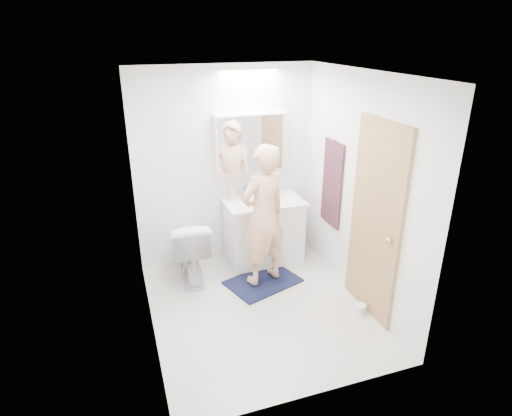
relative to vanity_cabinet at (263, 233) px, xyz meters
name	(u,v)px	position (x,y,z in m)	size (l,w,h in m)	color
floor	(259,308)	(-0.39, -0.96, -0.39)	(2.50, 2.50, 0.00)	silver
ceiling	(260,73)	(-0.39, -0.96, 2.01)	(2.50, 2.50, 0.00)	white
wall_back	(226,167)	(-0.39, 0.29, 0.81)	(2.50, 2.50, 0.00)	white
wall_front	(318,266)	(-0.39, -2.21, 0.81)	(2.50, 2.50, 0.00)	white
wall_left	(142,219)	(-1.49, -0.96, 0.81)	(2.50, 2.50, 0.00)	white
wall_right	(360,191)	(0.71, -0.96, 0.81)	(2.50, 2.50, 0.00)	white
vanity_cabinet	(263,233)	(0.00, 0.00, 0.00)	(0.90, 0.55, 0.78)	white
countertop	(264,202)	(0.00, 0.00, 0.41)	(0.95, 0.58, 0.04)	white
sink_basin	(263,199)	(0.00, 0.03, 0.45)	(0.36, 0.36, 0.03)	silver
faucet	(258,189)	(0.00, 0.22, 0.51)	(0.02, 0.02, 0.16)	#B4B3B8
medicine_cabinet	(251,142)	(-0.09, 0.21, 1.11)	(0.88, 0.14, 0.70)	white
mirror_panel	(253,144)	(-0.09, 0.13, 1.11)	(0.84, 0.01, 0.66)	silver
toilet	(190,249)	(-0.95, -0.11, -0.01)	(0.43, 0.75, 0.77)	white
bath_rug	(263,281)	(-0.18, -0.50, -0.38)	(0.80, 0.55, 0.02)	#121E39
person	(263,216)	(-0.18, -0.50, 0.46)	(0.59, 0.39, 1.61)	#E1A987
door	(375,222)	(0.69, -1.31, 0.61)	(0.04, 0.80, 2.00)	#A68653
door_knob	(389,240)	(0.65, -1.61, 0.56)	(0.06, 0.06, 0.06)	gold
towel	(332,184)	(0.69, -0.41, 0.71)	(0.02, 0.42, 1.00)	#121839
towel_hook	(334,139)	(0.67, -0.41, 1.23)	(0.02, 0.02, 0.07)	silver
soap_bottle_a	(232,192)	(-0.36, 0.15, 0.53)	(0.08, 0.08, 0.21)	#C8C181
soap_bottle_b	(246,190)	(-0.17, 0.18, 0.52)	(0.08, 0.08, 0.18)	#506FAB
toothbrush_cup	(275,191)	(0.21, 0.16, 0.47)	(0.09, 0.09, 0.09)	#3944AD
toilet_paper_roll	(361,309)	(0.58, -1.38, -0.34)	(0.11, 0.11, 0.10)	silver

